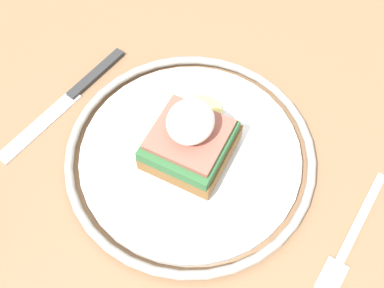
{
  "coord_description": "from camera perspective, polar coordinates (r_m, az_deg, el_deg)",
  "views": [
    {
      "loc": [
        -0.12,
        0.26,
        1.23
      ],
      "look_at": [
        -0.0,
        0.03,
        0.78
      ],
      "focal_mm": 45.0,
      "sensor_mm": 36.0,
      "label": 1
    }
  ],
  "objects": [
    {
      "name": "fork",
      "position": [
        0.53,
        18.35,
        -10.44
      ],
      "size": [
        0.03,
        0.15,
        0.0
      ],
      "color": "silver",
      "rests_on": "dining_table"
    },
    {
      "name": "ground_plane",
      "position": [
        1.26,
        0.63,
        -16.64
      ],
      "size": [
        6.0,
        6.0,
        0.0
      ],
      "primitive_type": "plane",
      "color": "#9E9993"
    },
    {
      "name": "plate",
      "position": [
        0.54,
        -0.0,
        -1.44
      ],
      "size": [
        0.28,
        0.28,
        0.02
      ],
      "color": "white",
      "rests_on": "dining_table"
    },
    {
      "name": "sandwich",
      "position": [
        0.51,
        -0.02,
        0.58
      ],
      "size": [
        0.09,
        0.12,
        0.08
      ],
      "color": "brown",
      "rests_on": "plate"
    },
    {
      "name": "dining_table",
      "position": [
        0.68,
        1.14,
        -4.63
      ],
      "size": [
        0.89,
        0.76,
        0.75
      ],
      "color": "#846042",
      "rests_on": "ground_plane"
    },
    {
      "name": "knife",
      "position": [
        0.61,
        -13.77,
        5.8
      ],
      "size": [
        0.06,
        0.2,
        0.01
      ],
      "color": "#2D2D2D",
      "rests_on": "dining_table"
    }
  ]
}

